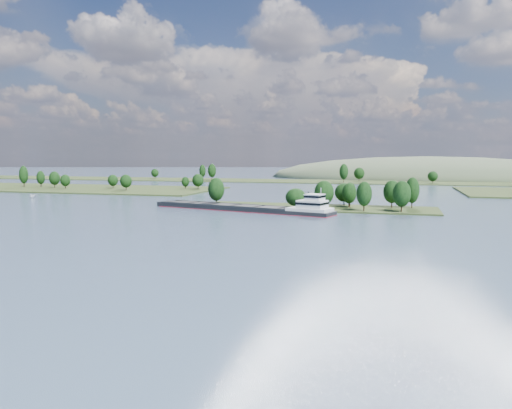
% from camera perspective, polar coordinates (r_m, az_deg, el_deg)
% --- Properties ---
extents(ground, '(1800.00, 1800.00, 0.00)m').
position_cam_1_polar(ground, '(155.09, 3.32, -2.67)').
color(ground, '#3D4F69').
rests_on(ground, ground).
extents(tree_island, '(100.00, 31.12, 14.10)m').
position_cam_1_polar(tree_island, '(211.20, 8.34, 0.55)').
color(tree_island, '#253317').
rests_on(tree_island, ground).
extents(left_bank, '(300.00, 80.00, 16.30)m').
position_cam_1_polar(left_bank, '(391.63, -26.12, 1.87)').
color(left_bank, '#253317').
rests_on(left_bank, ground).
extents(back_shoreline, '(900.00, 60.00, 16.59)m').
position_cam_1_polar(back_shoreline, '(430.81, 12.67, 2.57)').
color(back_shoreline, '#253317').
rests_on(back_shoreline, ground).
extents(hill_west, '(320.00, 160.00, 44.00)m').
position_cam_1_polar(hill_west, '(530.87, 18.88, 2.86)').
color(hill_west, '#425137').
rests_on(hill_west, ground).
extents(cargo_barge, '(81.27, 30.74, 11.04)m').
position_cam_1_polar(cargo_barge, '(201.17, -0.52, -0.37)').
color(cargo_barge, black).
rests_on(cargo_barge, ground).
extents(motorboat, '(5.33, 4.33, 1.97)m').
position_cam_1_polar(motorboat, '(289.91, -24.17, 0.88)').
color(motorboat, white).
rests_on(motorboat, ground).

